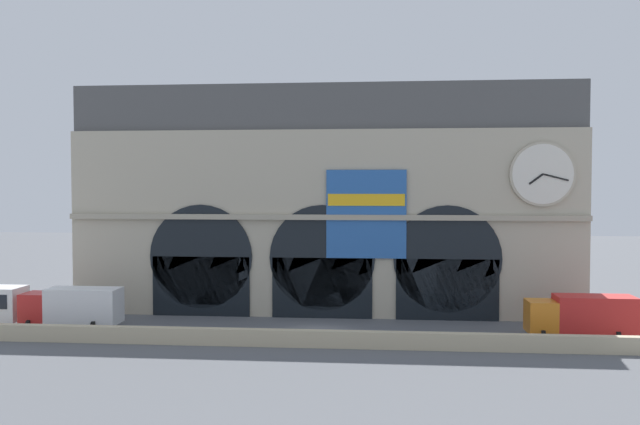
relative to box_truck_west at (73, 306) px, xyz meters
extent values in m
plane|color=#54565B|center=(18.79, 0.67, -1.70)|extent=(200.00, 200.00, 0.00)
cube|color=#BCAD8C|center=(18.79, -4.22, -1.12)|extent=(90.00, 0.70, 1.16)
cube|color=#B2A891|center=(18.79, 8.12, 6.13)|extent=(43.07, 4.90, 15.65)
cube|color=#4C4C4C|center=(18.79, 8.42, 15.91)|extent=(43.07, 4.30, 3.93)
cube|color=black|center=(8.54, 5.62, 0.82)|extent=(8.33, 0.20, 5.03)
cylinder|color=black|center=(8.54, 5.62, 3.33)|extent=(8.76, 0.20, 8.76)
cube|color=black|center=(18.79, 5.62, 0.82)|extent=(8.33, 0.20, 5.03)
cylinder|color=black|center=(18.79, 5.62, 3.33)|extent=(8.76, 0.20, 8.76)
cube|color=black|center=(29.05, 5.62, 0.82)|extent=(8.33, 0.20, 5.03)
cylinder|color=black|center=(29.05, 5.62, 3.33)|extent=(8.76, 0.20, 8.76)
cylinder|color=#B2A891|center=(36.48, 5.52, 10.23)|extent=(5.19, 0.25, 5.19)
cylinder|color=silver|center=(36.48, 5.40, 10.23)|extent=(4.81, 0.06, 4.81)
cube|color=black|center=(35.95, 5.34, 9.84)|extent=(1.16, 0.04, 0.92)
cube|color=black|center=(37.47, 5.32, 9.97)|extent=(2.01, 0.04, 0.63)
cube|color=#2659A5|center=(22.44, 5.50, 6.97)|extent=(6.55, 0.12, 7.26)
cube|color=yellow|center=(22.44, 5.42, 8.14)|extent=(6.29, 0.04, 0.98)
cube|color=#A49A85|center=(18.79, 5.52, 6.70)|extent=(43.07, 0.50, 0.44)
cylinder|color=black|center=(-5.91, 1.33, -1.20)|extent=(0.28, 1.00, 1.00)
cube|color=red|center=(-2.86, 0.00, -0.13)|extent=(2.00, 2.30, 2.30)
cube|color=white|center=(0.89, 0.00, 0.07)|extent=(5.50, 2.30, 2.70)
cylinder|color=black|center=(-2.96, -1.03, -1.28)|extent=(0.28, 0.84, 0.84)
cylinder|color=black|center=(-2.96, 1.04, -1.28)|extent=(0.28, 0.84, 0.84)
cylinder|color=black|center=(2.14, -1.03, -1.28)|extent=(0.28, 0.84, 0.84)
cylinder|color=black|center=(2.14, 1.04, -1.28)|extent=(0.28, 0.84, 0.84)
cube|color=orange|center=(35.13, -0.09, -0.13)|extent=(2.00, 2.30, 2.30)
cube|color=red|center=(38.88, -0.09, 0.07)|extent=(5.50, 2.30, 2.70)
cylinder|color=black|center=(35.03, -1.13, -1.28)|extent=(0.28, 0.84, 0.84)
cylinder|color=black|center=(35.03, 0.94, -1.28)|extent=(0.28, 0.84, 0.84)
cylinder|color=black|center=(40.13, -1.13, -1.28)|extent=(0.28, 0.84, 0.84)
cylinder|color=black|center=(40.13, 0.94, -1.28)|extent=(0.28, 0.84, 0.84)
camera|label=1|loc=(23.44, -47.92, 9.22)|focal=36.60mm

